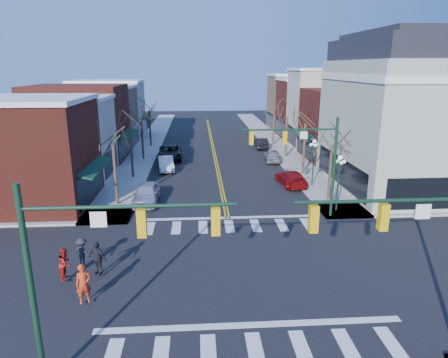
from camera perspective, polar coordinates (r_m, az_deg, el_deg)
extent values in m
plane|color=black|center=(21.78, 2.13, -13.03)|extent=(160.00, 160.00, 0.00)
cube|color=#9E9B93|center=(40.89, -13.13, 0.60)|extent=(3.50, 70.00, 0.15)
cube|color=#9E9B93|center=(41.77, 11.29, 1.03)|extent=(3.50, 70.00, 0.15)
cube|color=maroon|center=(34.16, -26.97, 3.10)|extent=(10.00, 8.50, 8.00)
cube|color=#BCB09B|center=(41.31, -22.87, 5.15)|extent=(10.00, 7.00, 7.50)
cube|color=maroon|center=(48.78, -19.98, 7.49)|extent=(10.00, 9.00, 8.50)
cube|color=#957352|center=(56.73, -17.72, 8.37)|extent=(10.00, 7.50, 7.80)
cube|color=#BCB09B|center=(64.22, -16.13, 9.46)|extent=(10.00, 8.00, 8.20)
cube|color=maroon|center=(48.49, 17.58, 7.36)|extent=(10.00, 8.50, 8.00)
cube|color=#BCB09B|center=(55.61, 14.79, 9.60)|extent=(10.00, 7.00, 10.00)
cube|color=maroon|center=(62.81, 12.59, 9.70)|extent=(10.00, 8.00, 8.50)
cube|color=#957352|center=(70.46, 10.78, 10.63)|extent=(10.00, 8.00, 9.00)
cube|color=#A2AC95|center=(38.60, 25.13, 6.87)|extent=(12.00, 14.00, 11.00)
cube|color=white|center=(38.29, 25.85, 12.92)|extent=(12.25, 14.25, 0.50)
cube|color=black|center=(38.31, 26.28, 16.34)|extent=(11.40, 13.40, 1.80)
cube|color=black|center=(38.36, 26.49, 17.97)|extent=(9.80, 11.80, 0.60)
cylinder|color=#14331E|center=(14.49, -25.75, -14.33)|extent=(0.20, 0.20, 7.20)
cylinder|color=#14331E|center=(12.45, -13.29, -3.84)|extent=(6.50, 0.12, 0.12)
cube|color=gold|center=(12.59, -11.66, -6.18)|extent=(0.28, 0.28, 0.90)
cube|color=gold|center=(12.48, -1.21, -6.05)|extent=(0.28, 0.28, 0.90)
cylinder|color=#14331E|center=(13.76, 23.25, -2.84)|extent=(6.50, 0.12, 0.12)
cube|color=gold|center=(13.79, 21.80, -5.06)|extent=(0.28, 0.28, 0.90)
cube|color=gold|center=(12.98, 12.66, -5.56)|extent=(0.28, 0.28, 0.90)
cylinder|color=#14331E|center=(28.86, 15.42, 1.39)|extent=(0.20, 0.20, 7.20)
cylinder|color=#14331E|center=(27.41, 9.37, 6.99)|extent=(6.50, 0.12, 0.12)
cube|color=gold|center=(27.42, 8.66, 5.86)|extent=(0.28, 0.28, 0.90)
cube|color=gold|center=(27.02, 3.92, 5.85)|extent=(0.28, 0.28, 0.90)
cylinder|color=#14331E|center=(30.53, 15.96, -0.99)|extent=(0.12, 0.12, 4.00)
sphere|color=white|center=(30.01, 16.27, 2.94)|extent=(0.36, 0.36, 0.36)
cylinder|color=#14331E|center=(36.49, 12.61, 1.94)|extent=(0.12, 0.12, 4.00)
sphere|color=white|center=(36.05, 12.81, 5.26)|extent=(0.36, 0.36, 0.36)
cylinder|color=#382B21|center=(31.69, -15.25, 0.38)|extent=(0.24, 0.24, 4.76)
cylinder|color=#382B21|center=(39.32, -13.07, 3.67)|extent=(0.24, 0.24, 5.04)
cylinder|color=#382B21|center=(47.13, -11.57, 5.42)|extent=(0.24, 0.24, 4.55)
cylinder|color=#382B21|center=(54.94, -10.51, 7.10)|extent=(0.24, 0.24, 4.90)
cylinder|color=#382B21|center=(32.79, 14.90, 0.79)|extent=(0.24, 0.24, 4.62)
cylinder|color=#382B21|center=(40.18, 11.36, 4.13)|extent=(0.24, 0.24, 5.18)
cylinder|color=#382B21|center=(47.84, 8.89, 5.87)|extent=(0.24, 0.24, 4.83)
cylinder|color=#382B21|center=(55.56, 7.10, 7.37)|extent=(0.24, 0.24, 4.97)
imported|color=silver|center=(32.22, -11.02, -2.03)|extent=(1.90, 4.70, 1.60)
imported|color=white|center=(42.18, -8.28, 2.20)|extent=(2.02, 4.44, 1.41)
imported|color=black|center=(47.02, -7.71, 3.73)|extent=(2.90, 5.84, 1.59)
imported|color=maroon|center=(36.84, 9.58, 0.12)|extent=(2.41, 4.91, 1.37)
imported|color=#A8A8AC|center=(45.76, 6.91, 3.32)|extent=(2.00, 4.31, 1.43)
imported|color=black|center=(53.30, 5.34, 5.13)|extent=(1.57, 4.29, 1.40)
imported|color=red|center=(19.57, -19.43, -13.93)|extent=(0.80, 0.68, 1.87)
imported|color=#A81611|center=(21.88, -21.73, -11.17)|extent=(0.69, 0.86, 1.68)
imported|color=black|center=(21.79, -17.66, -10.71)|extent=(1.14, 0.85, 1.79)
imported|color=black|center=(22.91, -19.59, -9.81)|extent=(1.19, 0.96, 1.60)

